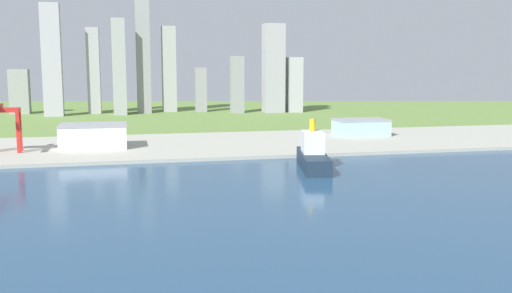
# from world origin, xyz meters

# --- Properties ---
(ground_plane) EXTENTS (2400.00, 2400.00, 0.00)m
(ground_plane) POSITION_xyz_m (0.00, 300.00, 0.00)
(ground_plane) COLOR olive
(water_bay) EXTENTS (840.00, 360.00, 0.15)m
(water_bay) POSITION_xyz_m (0.00, 240.00, 0.07)
(water_bay) COLOR navy
(water_bay) RESTS_ON ground
(industrial_pier) EXTENTS (840.00, 140.00, 2.50)m
(industrial_pier) POSITION_xyz_m (0.00, 490.00, 1.25)
(industrial_pier) COLOR #A4A496
(industrial_pier) RESTS_ON ground
(cargo_ship) EXTENTS (26.96, 62.36, 29.73)m
(cargo_ship) POSITION_xyz_m (73.28, 380.22, 8.24)
(cargo_ship) COLOR #192838
(cargo_ship) RESTS_ON water_bay
(warehouse_main) EXTENTS (48.05, 34.30, 17.43)m
(warehouse_main) POSITION_xyz_m (-60.95, 484.86, 11.24)
(warehouse_main) COLOR white
(warehouse_main) RESTS_ON industrial_pier
(warehouse_annex) EXTENTS (44.29, 29.19, 14.23)m
(warehouse_annex) POSITION_xyz_m (159.77, 510.21, 9.64)
(warehouse_annex) COLOR #99BCD1
(warehouse_annex) RESTS_ON industrial_pier
(distant_skyline) EXTENTS (372.08, 72.05, 153.55)m
(distant_skyline) POSITION_xyz_m (13.21, 809.05, 55.51)
(distant_skyline) COLOR gray
(distant_skyline) RESTS_ON ground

